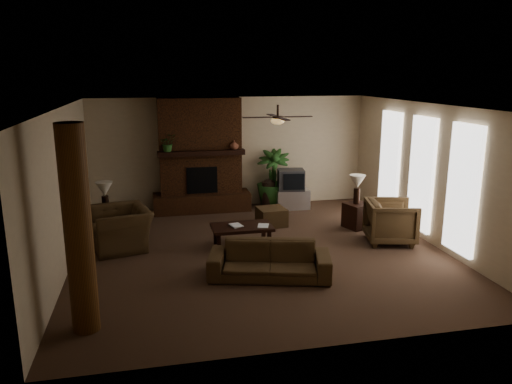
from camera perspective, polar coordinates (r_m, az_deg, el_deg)
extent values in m
plane|color=#503728|center=(9.62, 0.50, -6.93)|extent=(7.00, 7.00, 0.00)
plane|color=silver|center=(9.02, 0.54, 9.95)|extent=(7.00, 7.00, 0.00)
plane|color=#C6B190|center=(12.60, -2.96, 4.60)|extent=(7.00, 0.00, 7.00)
plane|color=#C6B190|center=(5.98, 7.88, -5.89)|extent=(7.00, 0.00, 7.00)
plane|color=#C6B190|center=(9.14, -21.43, 0.15)|extent=(0.00, 7.00, 7.00)
plane|color=#C6B190|center=(10.54, 19.45, 2.03)|extent=(0.00, 7.00, 7.00)
cube|color=#4D2814|center=(12.26, -6.48, 4.27)|extent=(2.00, 0.50, 2.80)
cube|color=#4D2814|center=(12.41, -6.28, -1.16)|extent=(2.40, 0.70, 0.45)
cube|color=black|center=(12.11, -6.28, 1.37)|extent=(0.75, 0.04, 0.65)
cube|color=black|center=(11.96, -6.35, 4.53)|extent=(2.10, 0.28, 0.12)
cube|color=white|center=(11.89, 15.25, 3.34)|extent=(0.08, 0.85, 2.35)
cube|color=white|center=(10.69, 18.65, 1.97)|extent=(0.08, 0.85, 2.35)
cube|color=white|center=(9.54, 22.87, 0.26)|extent=(0.08, 0.85, 2.35)
cylinder|color=#5B3616|center=(6.76, -19.93, -4.28)|extent=(0.36, 0.36, 2.80)
cube|color=black|center=(10.94, -19.52, 0.55)|extent=(0.10, 1.00, 2.10)
cylinder|color=black|center=(9.42, 2.54, 9.36)|extent=(0.04, 0.04, 0.24)
cylinder|color=black|center=(9.43, 2.53, 8.63)|extent=(0.20, 0.20, 0.06)
ellipsoid|color=#F2BF72|center=(9.43, 2.53, 8.27)|extent=(0.26, 0.26, 0.14)
cube|color=black|center=(9.53, 4.89, 8.71)|extent=(0.55, 0.12, 0.01)
cube|color=black|center=(9.33, 0.13, 8.66)|extent=(0.55, 0.12, 0.01)
cube|color=black|center=(9.81, 1.94, 8.90)|extent=(0.12, 0.55, 0.01)
cube|color=black|center=(9.04, 3.18, 8.47)|extent=(0.12, 0.55, 0.01)
imported|color=#4A3620|center=(8.36, 1.58, -7.29)|extent=(2.13, 1.11, 0.80)
imported|color=#4A3620|center=(10.04, -15.49, -3.33)|extent=(1.09, 1.39, 1.07)
imported|color=#4A3620|center=(10.36, 15.38, -3.11)|extent=(1.07, 1.11, 0.96)
cube|color=black|center=(9.79, -1.65, -4.10)|extent=(1.20, 0.70, 0.06)
cube|color=black|center=(9.55, -4.34, -5.96)|extent=(0.07, 0.07, 0.37)
cube|color=black|center=(9.72, 1.54, -5.55)|extent=(0.07, 0.07, 0.37)
cube|color=black|center=(10.02, -4.73, -5.01)|extent=(0.07, 0.07, 0.37)
cube|color=black|center=(10.18, 0.88, -4.65)|extent=(0.07, 0.07, 0.37)
cube|color=#4A3620|center=(11.19, 1.81, -2.87)|extent=(0.66, 0.66, 0.40)
cube|color=silver|center=(12.58, 4.17, -0.78)|extent=(0.86, 0.51, 0.50)
cube|color=#333335|center=(12.42, 4.07, 1.45)|extent=(0.72, 0.59, 0.52)
cube|color=black|center=(12.17, 4.41, 1.19)|extent=(0.52, 0.11, 0.40)
cylinder|color=#31231B|center=(12.53, 1.45, -0.34)|extent=(0.34, 0.34, 0.70)
sphere|color=#31231B|center=(12.47, 1.46, 0.77)|extent=(0.34, 0.34, 0.34)
imported|color=#295321|center=(12.66, 1.96, 0.11)|extent=(1.25, 1.67, 0.83)
cube|color=black|center=(10.86, -16.63, -3.56)|extent=(0.56, 0.56, 0.55)
cylinder|color=black|center=(10.69, -17.06, -1.35)|extent=(0.17, 0.17, 0.35)
cone|color=silver|center=(10.61, -17.18, 0.34)|extent=(0.45, 0.45, 0.30)
cube|color=black|center=(11.23, 11.67, -2.69)|extent=(0.64, 0.64, 0.55)
cylinder|color=black|center=(11.12, 11.61, -0.45)|extent=(0.15, 0.15, 0.35)
cone|color=silver|center=(11.04, 11.69, 1.18)|extent=(0.39, 0.39, 0.30)
imported|color=#295321|center=(11.86, -10.19, 5.41)|extent=(0.48, 0.51, 0.33)
imported|color=brown|center=(12.03, -2.55, 5.47)|extent=(0.24, 0.25, 0.22)
imported|color=#999999|center=(9.67, -2.91, -3.25)|extent=(0.22, 0.08, 0.29)
imported|color=#999999|center=(9.69, 0.22, -3.19)|extent=(0.21, 0.08, 0.29)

